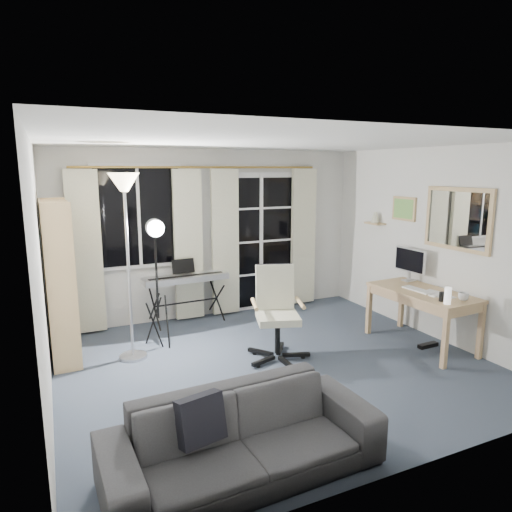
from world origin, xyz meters
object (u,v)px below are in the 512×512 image
at_px(studio_light, 156,243).
at_px(mug, 463,296).
at_px(keyboard_piano, 186,279).
at_px(office_chair, 276,304).
at_px(desk, 422,297).
at_px(torchiere_lamp, 125,211).
at_px(sofa, 243,425).
at_px(monitor, 410,261).
at_px(bookshelf, 57,286).

height_order(studio_light, mug, studio_light).
bearing_deg(keyboard_piano, office_chair, -69.27).
bearing_deg(desk, torchiere_lamp, 159.19).
bearing_deg(sofa, monitor, 27.62).
distance_m(bookshelf, studio_light, 1.17).
bearing_deg(bookshelf, monitor, -14.01).
xyz_separation_m(desk, mug, (0.10, -0.50, 0.14)).
distance_m(bookshelf, sofa, 2.94).
bearing_deg(monitor, studio_light, 163.05).
relative_size(studio_light, desk, 1.22).
relative_size(studio_light, sofa, 0.81).
xyz_separation_m(bookshelf, studio_light, (1.08, -0.12, 0.43)).
height_order(desk, monitor, monitor).
relative_size(bookshelf, mug, 15.95).
xyz_separation_m(desk, sofa, (-2.91, -1.32, -0.22)).
bearing_deg(sofa, bookshelf, 110.09).
distance_m(bookshelf, office_chair, 2.44).
bearing_deg(mug, sofa, -164.83).
distance_m(bookshelf, keyboard_piano, 1.73).
height_order(studio_light, monitor, studio_light).
bearing_deg(office_chair, mug, -9.51).
xyz_separation_m(keyboard_piano, desk, (2.38, -1.93, -0.04)).
height_order(studio_light, sofa, studio_light).
xyz_separation_m(office_chair, mug, (1.85, -0.96, 0.13)).
bearing_deg(monitor, bookshelf, 165.09).
height_order(bookshelf, sofa, bookshelf).
xyz_separation_m(torchiere_lamp, studio_light, (0.35, 0.17, -0.40)).
height_order(keyboard_piano, office_chair, office_chair).
height_order(torchiere_lamp, keyboard_piano, torchiere_lamp).
relative_size(studio_light, mug, 14.15).
distance_m(bookshelf, mug, 4.51).
relative_size(monitor, mug, 4.40).
bearing_deg(sofa, office_chair, 54.76).
distance_m(torchiere_lamp, keyboard_piano, 1.61).
xyz_separation_m(torchiere_lamp, mug, (3.37, -1.58, -0.94)).
distance_m(keyboard_piano, mug, 3.48).
bearing_deg(desk, office_chair, 162.69).
height_order(keyboard_piano, sofa, keyboard_piano).
bearing_deg(torchiere_lamp, monitor, -10.25).
height_order(mug, sofa, mug).
bearing_deg(office_chair, sofa, -105.31).
bearing_deg(torchiere_lamp, mug, -25.08).
distance_m(studio_light, office_chair, 1.56).
bearing_deg(office_chair, studio_light, 163.98).
bearing_deg(monitor, keyboard_piano, 147.59).
bearing_deg(keyboard_piano, monitor, -32.48).
distance_m(desk, sofa, 3.20).
distance_m(office_chair, monitor, 1.97).
relative_size(bookshelf, office_chair, 1.71).
xyz_separation_m(studio_light, mug, (3.02, -1.75, -0.54)).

